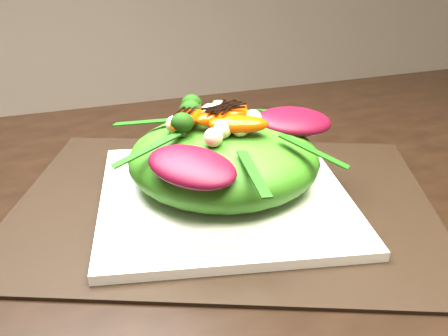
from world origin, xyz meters
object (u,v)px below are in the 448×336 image
object	(u,v)px
placemat	(224,202)
salad_bowl	(224,186)
dining_table	(381,203)
plate_base	(224,196)
orange_segment	(202,115)
lettuce_mound	(224,158)

from	to	relation	value
placemat	salad_bowl	bearing A→B (deg)	-90.00
dining_table	placemat	bearing A→B (deg)	170.29
plate_base	orange_segment	size ratio (longest dim) A/B	4.40
plate_base	salad_bowl	bearing A→B (deg)	0.00
orange_segment	salad_bowl	bearing A→B (deg)	-53.02
plate_base	salad_bowl	distance (m)	0.01
plate_base	dining_table	bearing A→B (deg)	-9.71
placemat	lettuce_mound	distance (m)	0.06
placemat	plate_base	xyz separation A→B (m)	(0.00, -0.00, 0.01)
lettuce_mound	orange_segment	bearing A→B (deg)	126.98
plate_base	lettuce_mound	distance (m)	0.05
placemat	salad_bowl	size ratio (longest dim) A/B	2.12
orange_segment	dining_table	bearing A→B (deg)	-15.05
placemat	salad_bowl	world-z (taller)	salad_bowl
orange_segment	placemat	bearing A→B (deg)	-53.02
orange_segment	plate_base	bearing A→B (deg)	-53.02
plate_base	salad_bowl	size ratio (longest dim) A/B	1.25
salad_bowl	orange_segment	bearing A→B (deg)	126.98
plate_base	lettuce_mound	world-z (taller)	lettuce_mound
dining_table	plate_base	world-z (taller)	dining_table
placemat	plate_base	world-z (taller)	plate_base
dining_table	plate_base	size ratio (longest dim) A/B	5.51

